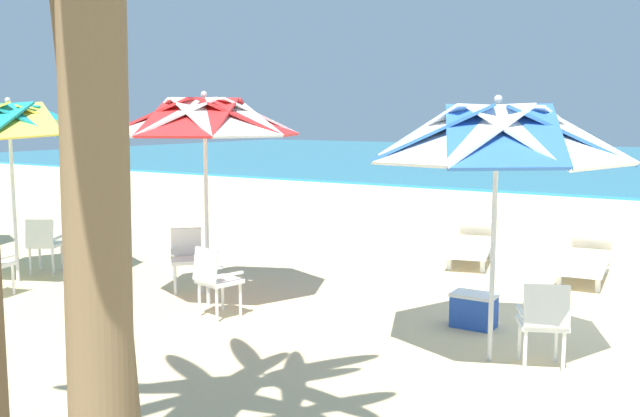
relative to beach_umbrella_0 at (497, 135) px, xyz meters
The scene contains 12 objects.
ground_plane 3.25m from the beach_umbrella_0, 75.04° to the left, with size 80.00×80.00×0.00m, color beige.
beach_umbrella_0 is the anchor object (origin of this frame).
plastic_chair_0 1.81m from the beach_umbrella_0, ahead, with size 0.58×0.60×0.87m.
beach_umbrella_1 3.75m from the beach_umbrella_0, behind, with size 2.42×2.42×2.73m.
plastic_chair_1 3.74m from the beach_umbrella_0, behind, with size 0.53×0.55×0.87m.
plastic_chair_2 4.85m from the beach_umbrella_0, behind, with size 0.63×0.63×0.87m.
beach_umbrella_2 6.99m from the beach_umbrella_0, behind, with size 2.39×2.39×2.69m.
plastic_chair_4 7.31m from the beach_umbrella_0, behind, with size 0.61×0.62×0.87m.
sun_lounger_1 4.68m from the beach_umbrella_0, 88.87° to the left, with size 0.81×2.19×0.62m.
sun_lounger_2 5.25m from the beach_umbrella_0, 111.58° to the left, with size 1.11×2.23×0.62m.
palm_tree_0 4.14m from the beach_umbrella_0, 104.71° to the right, with size 2.44×2.93×4.61m.
cooler_box 2.31m from the beach_umbrella_0, 117.43° to the left, with size 0.50×0.34×0.40m.
Camera 1 is at (1.44, -8.80, 2.42)m, focal length 38.76 mm.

